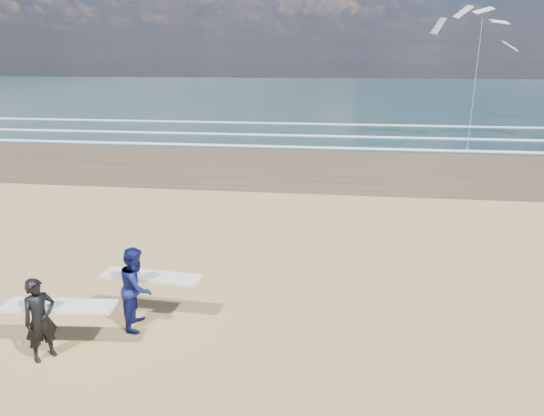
# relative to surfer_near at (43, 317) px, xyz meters

# --- Properties ---
(ocean) EXTENTS (220.00, 100.00, 0.02)m
(ocean) POSITION_rel_surfer_near_xyz_m (21.08, 72.33, -0.85)
(ocean) COLOR #1B383B
(ocean) RESTS_ON ground
(surfer_near) EXTENTS (2.24, 1.07, 1.68)m
(surfer_near) POSITION_rel_surfer_near_xyz_m (0.00, 0.00, 0.00)
(surfer_near) COLOR black
(surfer_near) RESTS_ON ground
(surfer_far) EXTENTS (2.23, 1.17, 1.81)m
(surfer_far) POSITION_rel_surfer_near_xyz_m (1.33, 1.37, 0.06)
(surfer_far) COLOR #0E1451
(surfer_far) RESTS_ON ground
(kite_1) EXTENTS (5.71, 4.73, 9.56)m
(kite_1) POSITION_rel_surfer_near_xyz_m (14.22, 26.16, 4.42)
(kite_1) COLOR slate
(kite_1) RESTS_ON ground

